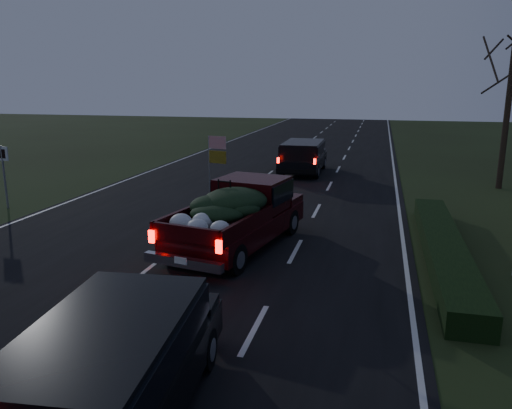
% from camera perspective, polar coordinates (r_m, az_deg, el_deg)
% --- Properties ---
extents(ground, '(120.00, 120.00, 0.00)m').
position_cam_1_polar(ground, '(13.76, -12.37, -7.41)').
color(ground, black).
rests_on(ground, ground).
extents(road_asphalt, '(14.00, 120.00, 0.02)m').
position_cam_1_polar(road_asphalt, '(13.75, -12.38, -7.37)').
color(road_asphalt, black).
rests_on(road_asphalt, ground).
extents(hedge_row, '(1.00, 10.00, 0.60)m').
position_cam_1_polar(hedge_row, '(15.29, 20.63, -4.65)').
color(hedge_row, black).
rests_on(hedge_row, ground).
extents(route_sign, '(0.55, 0.08, 2.50)m').
position_cam_1_polar(route_sign, '(22.07, -26.92, 3.81)').
color(route_sign, gray).
rests_on(route_sign, ground).
extents(bare_tree_far, '(3.60, 3.60, 7.00)m').
position_cam_1_polar(bare_tree_far, '(26.08, 27.18, 12.99)').
color(bare_tree_far, black).
rests_on(bare_tree_far, ground).
extents(pickup_truck, '(3.20, 6.01, 2.99)m').
position_cam_1_polar(pickup_truck, '(15.03, -2.03, -0.80)').
color(pickup_truck, '#35070A').
rests_on(pickup_truck, ground).
extents(lead_suv, '(2.11, 5.02, 1.44)m').
position_cam_1_polar(lead_suv, '(27.81, 5.40, 5.78)').
color(lead_suv, black).
rests_on(lead_suv, ground).
extents(rear_suv, '(2.60, 5.06, 1.40)m').
position_cam_1_polar(rear_suv, '(7.60, -16.11, -17.01)').
color(rear_suv, black).
rests_on(rear_suv, ground).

